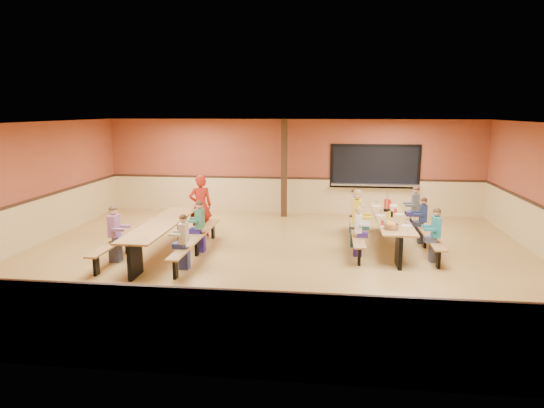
# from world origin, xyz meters

# --- Properties ---
(ground) EXTENTS (12.00, 12.00, 0.00)m
(ground) POSITION_xyz_m (0.00, 0.00, 0.00)
(ground) COLOR olive
(ground) RESTS_ON ground
(room_envelope) EXTENTS (12.04, 10.04, 3.02)m
(room_envelope) POSITION_xyz_m (0.00, 0.00, 0.69)
(room_envelope) COLOR brown
(room_envelope) RESTS_ON ground
(kitchen_pass_through) EXTENTS (2.78, 0.28, 1.38)m
(kitchen_pass_through) POSITION_xyz_m (2.60, 4.96, 1.49)
(kitchen_pass_through) COLOR black
(kitchen_pass_through) RESTS_ON ground
(structural_post) EXTENTS (0.18, 0.18, 3.00)m
(structural_post) POSITION_xyz_m (-0.20, 4.40, 1.50)
(structural_post) COLOR #301E10
(structural_post) RESTS_ON ground
(cafeteria_table_main) EXTENTS (1.91, 3.70, 0.74)m
(cafeteria_table_main) POSITION_xyz_m (2.70, 1.30, 0.53)
(cafeteria_table_main) COLOR #A17540
(cafeteria_table_main) RESTS_ON ground
(cafeteria_table_second) EXTENTS (1.91, 3.70, 0.74)m
(cafeteria_table_second) POSITION_xyz_m (-2.60, -0.00, 0.53)
(cafeteria_table_second) COLOR #A17540
(cafeteria_table_second) RESTS_ON ground
(seated_child_white_left) EXTENTS (0.33, 0.27, 1.13)m
(seated_child_white_left) POSITION_xyz_m (1.88, 0.42, 0.56)
(seated_child_white_left) COLOR silver
(seated_child_white_left) RESTS_ON ground
(seated_adult_yellow) EXTENTS (0.45, 0.37, 1.38)m
(seated_adult_yellow) POSITION_xyz_m (1.88, 1.20, 0.69)
(seated_adult_yellow) COLOR yellow
(seated_adult_yellow) RESTS_ON ground
(seated_child_grey_left) EXTENTS (0.36, 0.29, 1.18)m
(seated_child_grey_left) POSITION_xyz_m (1.88, 2.60, 0.59)
(seated_child_grey_left) COLOR silver
(seated_child_grey_left) RESTS_ON ground
(seated_child_teal_right) EXTENTS (0.36, 0.29, 1.19)m
(seated_child_teal_right) POSITION_xyz_m (3.53, 0.17, 0.60)
(seated_child_teal_right) COLOR teal
(seated_child_teal_right) RESTS_ON ground
(seated_child_navy_right) EXTENTS (0.34, 0.28, 1.15)m
(seated_child_navy_right) POSITION_xyz_m (3.53, 1.68, 0.57)
(seated_child_navy_right) COLOR navy
(seated_child_navy_right) RESTS_ON ground
(seated_child_char_right) EXTENTS (0.39, 0.32, 1.24)m
(seated_child_char_right) POSITION_xyz_m (3.53, 2.85, 0.62)
(seated_child_char_right) COLOR #4A5055
(seated_child_char_right) RESTS_ON ground
(seated_child_purple_sec) EXTENTS (0.38, 0.31, 1.24)m
(seated_child_purple_sec) POSITION_xyz_m (-3.43, -0.66, 0.62)
(seated_child_purple_sec) COLOR #915A8A
(seated_child_purple_sec) RESTS_ON ground
(seated_child_green_sec) EXTENTS (0.36, 0.30, 1.20)m
(seated_child_green_sec) POSITION_xyz_m (-1.78, 0.31, 0.60)
(seated_child_green_sec) COLOR #35775B
(seated_child_green_sec) RESTS_ON ground
(seated_child_tan_sec) EXTENTS (0.34, 0.28, 1.15)m
(seated_child_tan_sec) POSITION_xyz_m (-1.78, -0.96, 0.58)
(seated_child_tan_sec) COLOR beige
(seated_child_tan_sec) RESTS_ON ground
(standing_woman) EXTENTS (0.70, 0.59, 1.63)m
(standing_woman) POSITION_xyz_m (-2.14, 1.71, 0.81)
(standing_woman) COLOR red
(standing_woman) RESTS_ON ground
(punch_pitcher) EXTENTS (0.16, 0.16, 0.22)m
(punch_pitcher) POSITION_xyz_m (2.73, 2.47, 0.85)
(punch_pitcher) COLOR red
(punch_pitcher) RESTS_ON cafeteria_table_main
(chip_bowl) EXTENTS (0.32, 0.32, 0.15)m
(chip_bowl) POSITION_xyz_m (2.56, 0.04, 0.81)
(chip_bowl) COLOR orange
(chip_bowl) RESTS_ON cafeteria_table_main
(napkin_dispenser) EXTENTS (0.10, 0.14, 0.13)m
(napkin_dispenser) POSITION_xyz_m (2.69, 1.35, 0.80)
(napkin_dispenser) COLOR black
(napkin_dispenser) RESTS_ON cafeteria_table_main
(condiment_mustard) EXTENTS (0.06, 0.06, 0.17)m
(condiment_mustard) POSITION_xyz_m (2.64, 1.14, 0.82)
(condiment_mustard) COLOR yellow
(condiment_mustard) RESTS_ON cafeteria_table_main
(condiment_ketchup) EXTENTS (0.06, 0.06, 0.17)m
(condiment_ketchup) POSITION_xyz_m (2.65, 1.17, 0.82)
(condiment_ketchup) COLOR #B2140F
(condiment_ketchup) RESTS_ON cafeteria_table_main
(table_paddle) EXTENTS (0.16, 0.16, 0.56)m
(table_paddle) POSITION_xyz_m (2.68, 1.98, 0.88)
(table_paddle) COLOR black
(table_paddle) RESTS_ON cafeteria_table_main
(place_settings) EXTENTS (0.65, 3.30, 0.11)m
(place_settings) POSITION_xyz_m (2.70, 1.30, 0.80)
(place_settings) COLOR beige
(place_settings) RESTS_ON cafeteria_table_main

